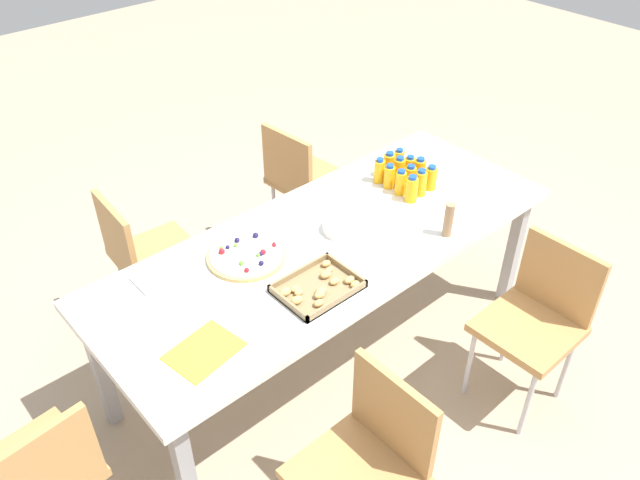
{
  "coord_description": "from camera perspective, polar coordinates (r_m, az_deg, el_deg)",
  "views": [
    {
      "loc": [
        1.57,
        1.71,
        2.5
      ],
      "look_at": [
        0.05,
        -0.01,
        0.76
      ],
      "focal_mm": 35.75,
      "sensor_mm": 36.0,
      "label": 1
    }
  ],
  "objects": [
    {
      "name": "fruit_pizza",
      "position": [
        2.82,
        -6.62,
        -1.36
      ],
      "size": [
        0.35,
        0.35,
        0.05
      ],
      "color": "tan",
      "rests_on": "party_table"
    },
    {
      "name": "paper_folder",
      "position": [
        2.43,
        -10.33,
        -9.74
      ],
      "size": [
        0.29,
        0.24,
        0.01
      ],
      "primitive_type": "cube",
      "rotation": [
        0.0,
        0.0,
        0.16
      ],
      "color": "yellow",
      "rests_on": "party_table"
    },
    {
      "name": "juice_bottle_1",
      "position": [
        3.35,
        6.2,
        6.67
      ],
      "size": [
        0.06,
        0.06,
        0.14
      ],
      "color": "#FAAD14",
      "rests_on": "party_table"
    },
    {
      "name": "chair_near_right",
      "position": [
        3.35,
        -15.49,
        -1.06
      ],
      "size": [
        0.42,
        0.42,
        0.83
      ],
      "rotation": [
        0.0,
        0.0,
        1.51
      ],
      "color": "#B7844C",
      "rests_on": "ground_plane"
    },
    {
      "name": "juice_bottle_5",
      "position": [
        3.26,
        6.23,
        5.66
      ],
      "size": [
        0.06,
        0.06,
        0.13
      ],
      "color": "#FAAC14",
      "rests_on": "party_table"
    },
    {
      "name": "napkin_stack",
      "position": [
        2.77,
        -14.68,
        -3.41
      ],
      "size": [
        0.15,
        0.15,
        0.01
      ],
      "primitive_type": "cube",
      "color": "white",
      "rests_on": "party_table"
    },
    {
      "name": "chair_end",
      "position": [
        2.57,
        -23.92,
        -18.83
      ],
      "size": [
        0.44,
        0.44,
        0.83
      ],
      "rotation": [
        0.0,
        0.0,
        3.23
      ],
      "color": "#B7844C",
      "rests_on": "ground_plane"
    },
    {
      "name": "juice_bottle_0",
      "position": [
        3.39,
        7.07,
        7.0
      ],
      "size": [
        0.06,
        0.06,
        0.14
      ],
      "color": "#F9AD14",
      "rests_on": "party_table"
    },
    {
      "name": "juice_bottle_8",
      "position": [
        3.22,
        7.23,
        5.11
      ],
      "size": [
        0.06,
        0.06,
        0.14
      ],
      "color": "#FAAC14",
      "rests_on": "party_table"
    },
    {
      "name": "juice_bottle_10",
      "position": [
        3.22,
        9.01,
        5.06
      ],
      "size": [
        0.06,
        0.06,
        0.14
      ],
      "color": "#FAAD14",
      "rests_on": "party_table"
    },
    {
      "name": "juice_bottle_11",
      "position": [
        3.17,
        8.2,
        4.53
      ],
      "size": [
        0.06,
        0.06,
        0.14
      ],
      "color": "#FAAD14",
      "rests_on": "party_table"
    },
    {
      "name": "party_table",
      "position": [
        2.95,
        0.87,
        -0.95
      ],
      "size": [
        2.24,
        0.87,
        0.74
      ],
      "color": "silver",
      "rests_on": "ground_plane"
    },
    {
      "name": "chair_far_right",
      "position": [
        2.42,
        4.35,
        -18.86
      ],
      "size": [
        0.4,
        0.4,
        0.83
      ],
      "rotation": [
        0.0,
        0.0,
        -1.57
      ],
      "color": "#B7844C",
      "rests_on": "ground_plane"
    },
    {
      "name": "juice_bottle_4",
      "position": [
        3.3,
        7.1,
        6.18
      ],
      "size": [
        0.06,
        0.06,
        0.15
      ],
      "color": "#FAAE14",
      "rests_on": "party_table"
    },
    {
      "name": "juice_bottle_2",
      "position": [
        3.3,
        5.34,
        6.18
      ],
      "size": [
        0.06,
        0.06,
        0.14
      ],
      "color": "#F9AD14",
      "rests_on": "party_table"
    },
    {
      "name": "juice_bottle_7",
      "position": [
        3.26,
        8.07,
        5.51
      ],
      "size": [
        0.06,
        0.06,
        0.14
      ],
      "color": "#F9AE14",
      "rests_on": "party_table"
    },
    {
      "name": "juice_bottle_6",
      "position": [
        3.31,
        8.9,
        6.07
      ],
      "size": [
        0.06,
        0.06,
        0.15
      ],
      "color": "#FAAC14",
      "rests_on": "party_table"
    },
    {
      "name": "snack_tray",
      "position": [
        2.63,
        -0.19,
        -4.25
      ],
      "size": [
        0.33,
        0.25,
        0.04
      ],
      "color": "olive",
      "rests_on": "party_table"
    },
    {
      "name": "chair_far_left",
      "position": [
        3.05,
        18.96,
        -6.26
      ],
      "size": [
        0.4,
        0.4,
        0.83
      ],
      "rotation": [
        0.0,
        0.0,
        -1.56
      ],
      "color": "#B7844C",
      "rests_on": "ground_plane"
    },
    {
      "name": "cardboard_tube",
      "position": [
        2.95,
        11.44,
        1.78
      ],
      "size": [
        0.04,
        0.04,
        0.17
      ],
      "primitive_type": "cylinder",
      "color": "#9E7A56",
      "rests_on": "party_table"
    },
    {
      "name": "ground_plane",
      "position": [
        3.41,
        0.76,
        -9.99
      ],
      "size": [
        12.0,
        12.0,
        0.0
      ],
      "primitive_type": "plane",
      "color": "tan"
    },
    {
      "name": "juice_bottle_3",
      "position": [
        3.35,
        8.02,
        6.41
      ],
      "size": [
        0.06,
        0.06,
        0.13
      ],
      "color": "#F9AE14",
      "rests_on": "party_table"
    },
    {
      "name": "plate_stack",
      "position": [
        2.96,
        2.01,
        1.17
      ],
      "size": [
        0.19,
        0.19,
        0.04
      ],
      "color": "silver",
      "rests_on": "party_table"
    },
    {
      "name": "juice_bottle_9",
      "position": [
        3.28,
        9.9,
        5.49
      ],
      "size": [
        0.06,
        0.06,
        0.13
      ],
      "color": "#F9AE14",
      "rests_on": "party_table"
    },
    {
      "name": "chair_near_left",
      "position": [
        3.83,
        -1.65,
        5.69
      ],
      "size": [
        0.43,
        0.43,
        0.83
      ],
      "rotation": [
        0.0,
        0.0,
        1.66
      ],
      "color": "#B7844C",
      "rests_on": "ground_plane"
    }
  ]
}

